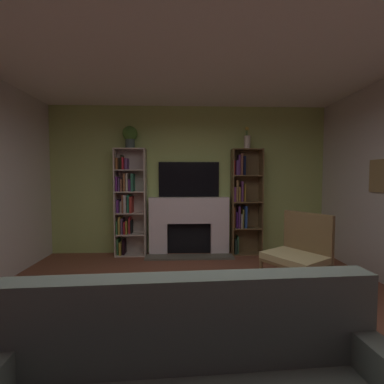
{
  "coord_description": "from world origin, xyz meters",
  "views": [
    {
      "loc": [
        -0.13,
        -2.47,
        1.46
      ],
      "look_at": [
        0.0,
        1.09,
        1.26
      ],
      "focal_mm": 25.27,
      "sensor_mm": 36.0,
      "label": 1
    }
  ],
  "objects_px": {
    "bookshelf_left": "(128,202)",
    "vase_with_flowers": "(247,140)",
    "potted_plant": "(130,135)",
    "armchair": "(299,252)",
    "tv": "(189,179)",
    "fireplace": "(189,224)",
    "bookshelf_right": "(243,201)"
  },
  "relations": [
    {
      "from": "fireplace",
      "to": "armchair",
      "type": "height_order",
      "value": "fireplace"
    },
    {
      "from": "fireplace",
      "to": "armchair",
      "type": "bearing_deg",
      "value": -51.71
    },
    {
      "from": "potted_plant",
      "to": "armchair",
      "type": "relative_size",
      "value": 0.41
    },
    {
      "from": "tv",
      "to": "potted_plant",
      "type": "relative_size",
      "value": 2.79
    },
    {
      "from": "tv",
      "to": "vase_with_flowers",
      "type": "distance_m",
      "value": 1.31
    },
    {
      "from": "tv",
      "to": "vase_with_flowers",
      "type": "xyz_separation_m",
      "value": [
        1.08,
        -0.12,
        0.73
      ]
    },
    {
      "from": "bookshelf_left",
      "to": "vase_with_flowers",
      "type": "distance_m",
      "value": 2.51
    },
    {
      "from": "potted_plant",
      "to": "fireplace",
      "type": "bearing_deg",
      "value": 1.78
    },
    {
      "from": "tv",
      "to": "bookshelf_left",
      "type": "bearing_deg",
      "value": -175.6
    },
    {
      "from": "tv",
      "to": "potted_plant",
      "type": "xyz_separation_m",
      "value": [
        -1.08,
        -0.12,
        0.81
      ]
    },
    {
      "from": "bookshelf_right",
      "to": "armchair",
      "type": "xyz_separation_m",
      "value": [
        0.34,
        -1.74,
        -0.5
      ]
    },
    {
      "from": "bookshelf_left",
      "to": "potted_plant",
      "type": "bearing_deg",
      "value": -28.65
    },
    {
      "from": "tv",
      "to": "armchair",
      "type": "distance_m",
      "value": 2.44
    },
    {
      "from": "fireplace",
      "to": "bookshelf_left",
      "type": "height_order",
      "value": "bookshelf_left"
    },
    {
      "from": "fireplace",
      "to": "bookshelf_right",
      "type": "relative_size",
      "value": 0.8
    },
    {
      "from": "bookshelf_left",
      "to": "vase_with_flowers",
      "type": "relative_size",
      "value": 4.79
    },
    {
      "from": "fireplace",
      "to": "vase_with_flowers",
      "type": "distance_m",
      "value": 1.91
    },
    {
      "from": "tv",
      "to": "bookshelf_right",
      "type": "xyz_separation_m",
      "value": [
        1.02,
        -0.08,
        -0.41
      ]
    },
    {
      "from": "bookshelf_right",
      "to": "potted_plant",
      "type": "distance_m",
      "value": 2.43
    },
    {
      "from": "fireplace",
      "to": "potted_plant",
      "type": "relative_size",
      "value": 3.89
    },
    {
      "from": "fireplace",
      "to": "bookshelf_right",
      "type": "bearing_deg",
      "value": 0.52
    },
    {
      "from": "bookshelf_right",
      "to": "vase_with_flowers",
      "type": "relative_size",
      "value": 4.79
    },
    {
      "from": "tv",
      "to": "vase_with_flowers",
      "type": "height_order",
      "value": "vase_with_flowers"
    },
    {
      "from": "tv",
      "to": "bookshelf_left",
      "type": "relative_size",
      "value": 0.58
    },
    {
      "from": "bookshelf_left",
      "to": "armchair",
      "type": "relative_size",
      "value": 1.99
    },
    {
      "from": "bookshelf_left",
      "to": "bookshelf_right",
      "type": "bearing_deg",
      "value": 0.29
    },
    {
      "from": "fireplace",
      "to": "vase_with_flowers",
      "type": "bearing_deg",
      "value": -1.66
    },
    {
      "from": "fireplace",
      "to": "armchair",
      "type": "xyz_separation_m",
      "value": [
        1.36,
        -1.73,
        -0.06
      ]
    },
    {
      "from": "potted_plant",
      "to": "vase_with_flowers",
      "type": "xyz_separation_m",
      "value": [
        2.17,
        0.0,
        -0.08
      ]
    },
    {
      "from": "vase_with_flowers",
      "to": "tv",
      "type": "bearing_deg",
      "value": 173.8
    },
    {
      "from": "vase_with_flowers",
      "to": "armchair",
      "type": "relative_size",
      "value": 0.42
    },
    {
      "from": "bookshelf_left",
      "to": "vase_with_flowers",
      "type": "xyz_separation_m",
      "value": [
        2.23,
        -0.03,
        1.16
      ]
    }
  ]
}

